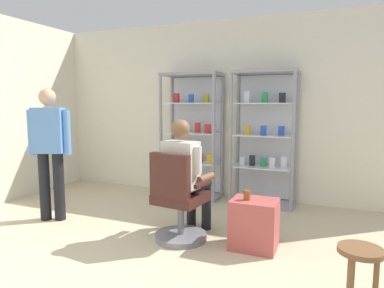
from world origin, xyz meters
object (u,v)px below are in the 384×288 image
(office_chair, at_px, (178,205))
(seated_shopkeeper, at_px, (186,172))
(standing_customer, at_px, (50,146))
(display_cabinet_left, at_px, (193,135))
(tea_glass, at_px, (247,195))
(display_cabinet_right, at_px, (264,138))
(storage_crate, at_px, (254,224))
(wooden_stool, at_px, (360,259))

(office_chair, relative_size, seated_shopkeeper, 0.74)
(office_chair, relative_size, standing_customer, 0.59)
(display_cabinet_left, distance_m, tea_glass, 2.08)
(display_cabinet_left, xyz_separation_m, display_cabinet_right, (1.10, 0.00, 0.00))
(display_cabinet_right, xyz_separation_m, office_chair, (-0.57, -1.72, -0.57))
(display_cabinet_right, distance_m, tea_glass, 1.68)
(display_cabinet_left, xyz_separation_m, storage_crate, (1.31, -1.59, -0.71))
(display_cabinet_left, bearing_deg, office_chair, -72.76)
(display_cabinet_left, height_order, standing_customer, display_cabinet_left)
(tea_glass, distance_m, standing_customer, 2.47)
(seated_shopkeeper, xyz_separation_m, standing_customer, (-1.75, -0.15, 0.22))
(display_cabinet_left, relative_size, office_chair, 1.98)
(seated_shopkeeper, height_order, tea_glass, seated_shopkeeper)
(storage_crate, bearing_deg, tea_glass, -156.42)
(office_chair, distance_m, standing_customer, 1.82)
(display_cabinet_right, xyz_separation_m, standing_customer, (-2.30, -1.71, -0.03))
(display_cabinet_left, distance_m, seated_shopkeeper, 1.67)
(storage_crate, bearing_deg, office_chair, -170.45)
(display_cabinet_left, bearing_deg, tea_glass, -52.53)
(office_chair, distance_m, wooden_stool, 1.77)
(standing_customer, bearing_deg, wooden_stool, -8.79)
(display_cabinet_left, xyz_separation_m, wooden_stool, (2.23, -2.24, -0.62))
(display_cabinet_left, xyz_separation_m, seated_shopkeeper, (0.55, -1.56, -0.25))
(display_cabinet_right, xyz_separation_m, storage_crate, (0.21, -1.59, -0.71))
(seated_shopkeeper, bearing_deg, display_cabinet_right, 70.70)
(office_chair, relative_size, wooden_stool, 2.28)
(display_cabinet_left, distance_m, wooden_stool, 3.22)
(display_cabinet_left, distance_m, office_chair, 1.89)
(storage_crate, bearing_deg, display_cabinet_right, 97.65)
(tea_glass, xyz_separation_m, wooden_stool, (0.99, -0.62, -0.21))
(office_chair, distance_m, seated_shopkeeper, 0.36)
(seated_shopkeeper, xyz_separation_m, tea_glass, (0.69, -0.06, -0.16))
(seated_shopkeeper, relative_size, storage_crate, 2.58)
(display_cabinet_right, bearing_deg, wooden_stool, -63.29)
(wooden_stool, bearing_deg, standing_customer, 171.21)
(seated_shopkeeper, distance_m, tea_glass, 0.71)
(display_cabinet_left, relative_size, standing_customer, 1.17)
(display_cabinet_left, bearing_deg, wooden_stool, -45.18)
(display_cabinet_left, bearing_deg, storage_crate, -50.43)
(storage_crate, bearing_deg, standing_customer, -177.19)
(storage_crate, relative_size, wooden_stool, 1.19)
(storage_crate, height_order, standing_customer, standing_customer)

